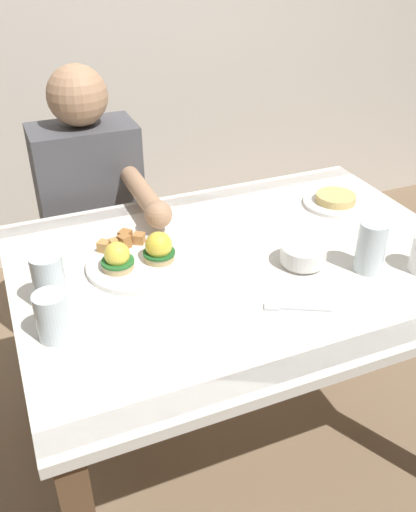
% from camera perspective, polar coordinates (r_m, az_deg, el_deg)
% --- Properties ---
extents(ground_plane, '(6.00, 6.00, 0.00)m').
position_cam_1_polar(ground_plane, '(1.95, 3.11, -19.14)').
color(ground_plane, '#7F664C').
extents(dining_table, '(1.20, 0.90, 0.74)m').
position_cam_1_polar(dining_table, '(1.51, 3.81, -3.87)').
color(dining_table, white).
rests_on(dining_table, ground_plane).
extents(eggs_benedict_plate, '(0.27, 0.27, 0.09)m').
position_cam_1_polar(eggs_benedict_plate, '(1.42, -7.29, -0.14)').
color(eggs_benedict_plate, white).
rests_on(eggs_benedict_plate, dining_table).
extents(fruit_bowl, '(0.12, 0.12, 0.05)m').
position_cam_1_polar(fruit_bowl, '(1.44, 9.91, 0.12)').
color(fruit_bowl, white).
rests_on(fruit_bowl, dining_table).
extents(fork, '(0.15, 0.09, 0.00)m').
position_cam_1_polar(fork, '(1.29, 8.86, -5.39)').
color(fork, silver).
rests_on(fork, dining_table).
extents(water_glass_near, '(0.07, 0.07, 0.13)m').
position_cam_1_polar(water_glass_near, '(1.31, -16.23, -2.69)').
color(water_glass_near, silver).
rests_on(water_glass_near, dining_table).
extents(water_glass_far, '(0.07, 0.07, 0.14)m').
position_cam_1_polar(water_glass_far, '(1.44, 16.61, 0.61)').
color(water_glass_far, silver).
rests_on(water_glass_far, dining_table).
extents(water_glass_extra, '(0.07, 0.07, 0.11)m').
position_cam_1_polar(water_glass_extra, '(1.21, -15.89, -6.35)').
color(water_glass_extra, silver).
rests_on(water_glass_extra, dining_table).
extents(side_plate, '(0.20, 0.20, 0.04)m').
position_cam_1_polar(side_plate, '(1.77, 13.16, 5.62)').
color(side_plate, white).
rests_on(side_plate, dining_table).
extents(diner_person, '(0.34, 0.54, 1.14)m').
position_cam_1_polar(diner_person, '(1.92, -11.77, 4.44)').
color(diner_person, '#33333D').
rests_on(diner_person, ground_plane).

